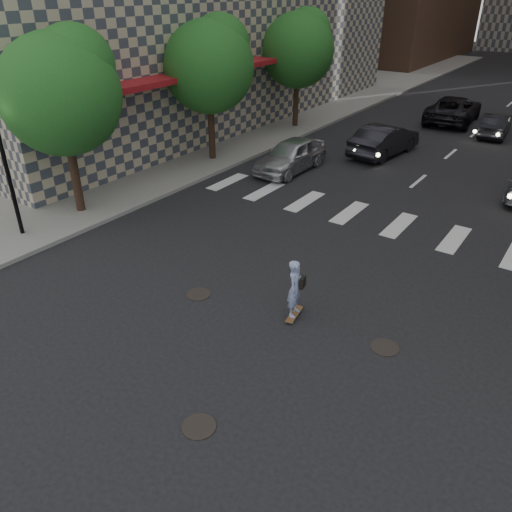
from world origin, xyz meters
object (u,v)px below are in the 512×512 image
at_px(lamppost, 3,156).
at_px(traffic_car_a, 384,140).
at_px(tree_c, 300,47).
at_px(silver_sedan, 291,155).
at_px(skateboarder, 296,288).
at_px(traffic_car_e, 495,125).
at_px(traffic_car_c, 454,109).
at_px(tree_b, 211,62).
at_px(tree_a, 64,89).

bearing_deg(lamppost, traffic_car_a, 67.94).
distance_m(tree_c, silver_sedan, 9.09).
relative_size(skateboarder, traffic_car_a, 0.36).
bearing_deg(traffic_car_a, traffic_car_e, -111.52).
bearing_deg(traffic_car_c, silver_sedan, 71.80).
bearing_deg(lamppost, traffic_car_e, 65.92).
bearing_deg(traffic_car_a, lamppost, 74.87).
height_order(lamppost, skateboarder, lamppost).
relative_size(tree_b, traffic_car_c, 1.13).
bearing_deg(traffic_car_e, skateboarder, 84.92).
bearing_deg(traffic_car_e, silver_sedan, 57.09).
distance_m(tree_b, traffic_car_a, 9.53).
bearing_deg(silver_sedan, tree_c, 120.02).
distance_m(tree_a, tree_c, 16.00).
bearing_deg(traffic_car_a, tree_b, 47.88).
xyz_separation_m(silver_sedan, traffic_car_c, (3.52, 14.06, 0.06)).
distance_m(lamppost, tree_c, 18.72).
xyz_separation_m(tree_b, silver_sedan, (3.95, 0.80, -3.90)).
relative_size(silver_sedan, traffic_car_e, 1.12).
distance_m(tree_a, traffic_car_e, 23.68).
bearing_deg(traffic_car_c, tree_c, 38.41).
xyz_separation_m(lamppost, tree_a, (0.05, 2.64, 1.71)).
relative_size(tree_c, traffic_car_c, 1.13).
xyz_separation_m(tree_b, traffic_car_c, (7.48, 14.86, -3.84)).
relative_size(tree_a, tree_b, 1.00).
distance_m(lamppost, traffic_car_c, 26.67).
bearing_deg(tree_c, lamppost, -90.14).
distance_m(tree_b, traffic_car_c, 17.07).
bearing_deg(traffic_car_e, traffic_car_a, 56.96).
height_order(tree_b, traffic_car_a, tree_b).
bearing_deg(silver_sedan, traffic_car_c, 77.19).
bearing_deg(traffic_car_e, traffic_car_c, -38.48).
distance_m(traffic_car_a, traffic_car_c, 9.20).
xyz_separation_m(tree_b, traffic_car_e, (10.45, 12.86, -4.00)).
relative_size(tree_c, skateboarder, 3.90).
xyz_separation_m(lamppost, silver_sedan, (4.00, 11.44, -2.19)).
height_order(skateboarder, traffic_car_c, skateboarder).
relative_size(lamppost, tree_b, 0.65).
distance_m(tree_a, traffic_car_c, 24.36).
relative_size(tree_c, silver_sedan, 1.50).
height_order(lamppost, traffic_car_a, lamppost).
distance_m(traffic_car_c, traffic_car_e, 3.59).
relative_size(lamppost, traffic_car_e, 1.09).
xyz_separation_m(tree_a, tree_b, (0.00, 8.00, 0.00)).
height_order(traffic_car_a, traffic_car_e, traffic_car_a).
xyz_separation_m(lamppost, skateboarder, (10.31, 1.35, -2.05)).
relative_size(lamppost, silver_sedan, 0.98).
bearing_deg(skateboarder, tree_b, 127.95).
height_order(tree_a, tree_c, same).
height_order(tree_b, traffic_car_e, tree_b).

